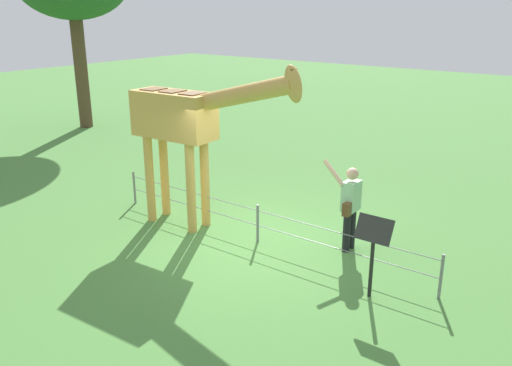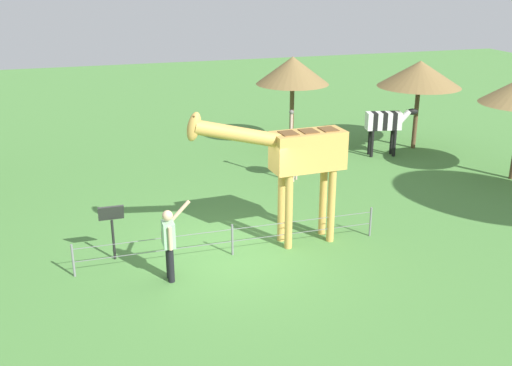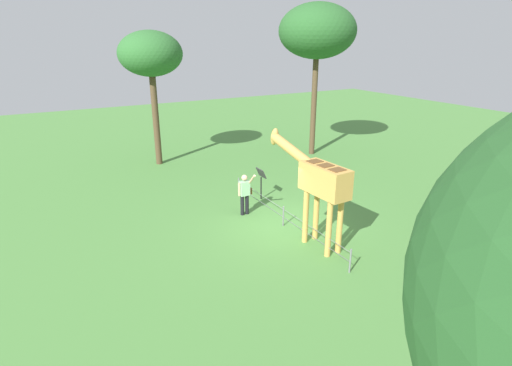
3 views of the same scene
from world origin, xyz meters
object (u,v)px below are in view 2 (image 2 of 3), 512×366
giraffe (296,156)px  zebra (385,123)px  ostrich (295,144)px  shade_hut_near (293,71)px  info_sign (112,220)px  visitor (169,241)px  shade_hut_aside (420,74)px

giraffe → zebra: bearing=-133.8°
ostrich → shade_hut_near: size_ratio=0.68×
giraffe → info_sign: bearing=-5.2°
giraffe → visitor: giraffe is taller
ostrich → giraffe: bearing=69.2°
ostrich → shade_hut_near: 4.09m
ostrich → info_sign: 6.90m
zebra → info_sign: size_ratio=1.38×
ostrich → shade_hut_aside: size_ratio=0.71×
visitor → ostrich: bearing=-132.7°
ostrich → info_sign: bearing=33.2°
ostrich → shade_hut_aside: (-5.44, -2.09, 1.53)m
visitor → shade_hut_aside: bearing=-144.7°
visitor → ostrich: 6.93m
giraffe → ostrich: (-1.58, -4.16, -1.00)m
zebra → shade_hut_aside: bearing=-161.4°
giraffe → visitor: size_ratio=2.21×
shade_hut_aside → zebra: bearing=18.6°
visitor → info_sign: size_ratio=1.29×
zebra → shade_hut_near: shade_hut_near is taller
zebra → info_sign: 11.09m
ostrich → shade_hut_aside: bearing=-159.0°
shade_hut_aside → info_sign: shade_hut_aside is taller
giraffe → shade_hut_near: (-2.77, -7.71, 0.63)m
shade_hut_near → shade_hut_aside: 4.49m
ostrich → shade_hut_near: (-1.20, -3.55, 1.63)m
zebra → shade_hut_near: bearing=-35.7°
zebra → shade_hut_aside: size_ratio=0.57×
shade_hut_near → shade_hut_aside: shade_hut_near is taller
info_sign → shade_hut_aside: bearing=-152.4°
ostrich → info_sign: (5.77, 3.78, -0.23)m
zebra → info_sign: bearing=28.9°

